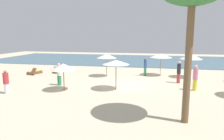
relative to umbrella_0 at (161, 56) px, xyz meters
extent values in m
plane|color=beige|center=(-2.70, -4.32, -2.02)|extent=(60.00, 60.00, 0.00)
cube|color=#476B7F|center=(-2.70, 12.68, -1.99)|extent=(48.00, 16.00, 0.06)
cylinder|color=olive|center=(0.00, 0.00, -0.94)|extent=(0.05, 0.05, 2.16)
cone|color=white|center=(0.00, 0.00, 0.00)|extent=(2.17, 2.17, 0.37)
cylinder|color=brown|center=(-5.19, -1.55, -0.92)|extent=(0.06, 0.06, 2.20)
cone|color=white|center=(-5.19, -1.55, 0.02)|extent=(1.93, 1.93, 0.41)
cylinder|color=olive|center=(2.77, -0.53, -0.90)|extent=(0.06, 0.06, 2.24)
cone|color=silver|center=(2.77, -0.53, 0.02)|extent=(2.07, 2.07, 0.49)
cylinder|color=brown|center=(-3.39, -6.33, -0.92)|extent=(0.06, 0.06, 2.20)
cone|color=white|center=(-3.39, -6.33, 0.06)|extent=(1.98, 1.98, 0.34)
cylinder|color=brown|center=(-7.10, -7.29, -1.04)|extent=(0.06, 0.06, 1.95)
cone|color=silver|center=(-7.10, -7.29, -0.25)|extent=(1.91, 1.91, 0.47)
cube|color=brown|center=(-12.94, -1.74, -1.88)|extent=(1.19, 1.61, 0.28)
cube|color=brown|center=(-12.64, -2.37, -1.58)|extent=(0.69, 0.62, 0.58)
cube|color=yellow|center=(-12.94, -1.74, -1.72)|extent=(0.91, 1.17, 0.03)
cube|color=brown|center=(-10.95, -0.27, -1.88)|extent=(0.72, 1.55, 0.28)
cube|color=brown|center=(-10.89, -0.96, -1.59)|extent=(0.60, 0.48, 0.57)
cylinder|color=#BF3338|center=(1.44, -3.10, -1.61)|extent=(0.39, 0.39, 0.81)
cylinder|color=#26262D|center=(1.44, -3.10, -0.78)|extent=(0.45, 0.45, 0.85)
sphere|color=beige|center=(1.44, -3.10, -0.26)|extent=(0.23, 0.23, 0.23)
cylinder|color=white|center=(-10.68, -8.88, -1.66)|extent=(0.45, 0.45, 0.72)
cylinder|color=#BF3338|center=(-10.68, -8.88, -0.93)|extent=(0.53, 0.53, 0.75)
sphere|color=#A37556|center=(-10.68, -8.88, -0.46)|extent=(0.20, 0.20, 0.20)
cylinder|color=yellow|center=(2.34, -5.41, -1.61)|extent=(0.42, 0.42, 0.82)
cylinder|color=#D17299|center=(2.34, -5.41, -0.76)|extent=(0.50, 0.50, 0.86)
sphere|color=beige|center=(2.34, -5.41, -0.23)|extent=(0.23, 0.23, 0.23)
cylinder|color=#338C59|center=(-1.49, -0.46, -1.62)|extent=(0.31, 0.31, 0.80)
cylinder|color=#2D4C8C|center=(-1.49, -0.46, -0.80)|extent=(0.36, 0.36, 0.83)
sphere|color=#A37556|center=(-1.49, -0.46, -0.29)|extent=(0.23, 0.23, 0.23)
cylinder|color=#338C59|center=(-8.15, -5.87, -1.62)|extent=(0.40, 0.40, 0.79)
cylinder|color=white|center=(-8.15, -5.87, -0.82)|extent=(0.47, 0.47, 0.82)
sphere|color=beige|center=(-8.15, -5.87, -0.30)|extent=(0.22, 0.22, 0.22)
cylinder|color=brown|center=(0.85, -11.48, 0.76)|extent=(0.32, 0.32, 5.55)
camera|label=1|loc=(-0.66, -21.22, 2.02)|focal=33.38mm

